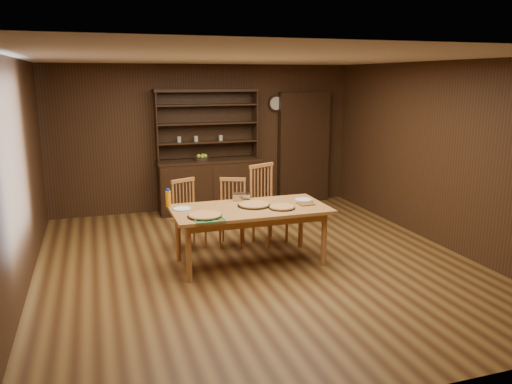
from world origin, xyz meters
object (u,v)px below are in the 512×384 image
object	(u,v)px
chair_center	(232,210)
juice_bottle	(168,198)
dining_table	(250,213)
chair_right	(266,201)
china_hutch	(209,179)
chair_left	(187,212)

from	to	relation	value
chair_center	juice_bottle	distance (m)	1.12
dining_table	chair_center	world-z (taller)	chair_center
dining_table	juice_bottle	xyz separation A→B (m)	(-0.98, 0.38, 0.18)
chair_right	dining_table	bearing A→B (deg)	-145.81
china_hutch	chair_left	bearing A→B (deg)	-111.63
china_hutch	juice_bottle	xyz separation A→B (m)	(-1.06, -2.37, 0.26)
chair_left	chair_right	world-z (taller)	chair_right
chair_center	juice_bottle	bearing A→B (deg)	-132.61
juice_bottle	chair_left	bearing A→B (deg)	57.72
china_hutch	juice_bottle	world-z (taller)	china_hutch
chair_right	juice_bottle	world-z (taller)	chair_right
chair_center	chair_right	xyz separation A→B (m)	(0.51, -0.01, 0.10)
dining_table	chair_center	xyz separation A→B (m)	(-0.01, 0.81, -0.16)
china_hutch	juice_bottle	bearing A→B (deg)	-114.20
china_hutch	chair_left	world-z (taller)	china_hutch
chair_right	juice_bottle	xyz separation A→B (m)	(-1.48, -0.43, 0.25)
chair_left	chair_center	size ratio (longest dim) A/B	1.01
chair_left	chair_center	bearing A→B (deg)	-32.17
china_hutch	chair_center	bearing A→B (deg)	-92.82
chair_right	chair_center	bearing A→B (deg)	154.67
dining_table	juice_bottle	world-z (taller)	juice_bottle
chair_left	chair_center	xyz separation A→B (m)	(0.63, -0.09, -0.01)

